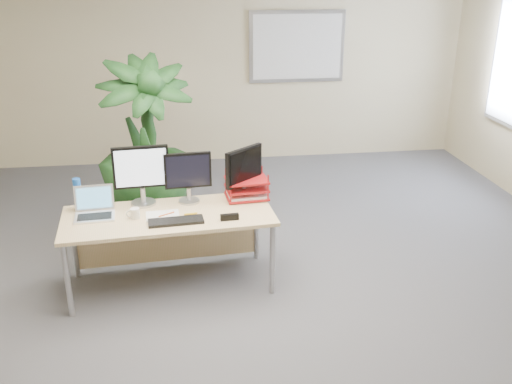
{
  "coord_description": "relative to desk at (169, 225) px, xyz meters",
  "views": [
    {
      "loc": [
        -0.41,
        -3.72,
        2.57
      ],
      "look_at": [
        0.15,
        0.35,
        0.93
      ],
      "focal_mm": 40.0,
      "sensor_mm": 36.0,
      "label": 1
    }
  ],
  "objects": [
    {
      "name": "floor",
      "position": [
        0.55,
        -0.72,
        -0.53
      ],
      "size": [
        8.0,
        8.0,
        0.0
      ],
      "primitive_type": "plane",
      "color": "#48484D",
      "rests_on": "ground"
    },
    {
      "name": "monitor_dark",
      "position": [
        0.67,
        0.16,
        0.4
      ],
      "size": [
        0.34,
        0.3,
        0.46
      ],
      "color": "#A9A9AD",
      "rests_on": "desk"
    },
    {
      "name": "orange_pen",
      "position": [
        -0.01,
        -0.13,
        0.15
      ],
      "size": [
        0.13,
        0.09,
        0.01
      ],
      "primitive_type": "cylinder",
      "rotation": [
        0.0,
        1.57,
        0.56
      ],
      "color": "#D35417",
      "rests_on": "spiral_notebook"
    },
    {
      "name": "water_bottle",
      "position": [
        -0.74,
        0.13,
        0.27
      ],
      "size": [
        0.07,
        0.07,
        0.27
      ],
      "color": "white",
      "rests_on": "desk"
    },
    {
      "name": "desk",
      "position": [
        0.0,
        0.0,
        0.0
      ],
      "size": [
        1.77,
        0.86,
        0.66
      ],
      "color": "#D6BE7E",
      "rests_on": "floor"
    },
    {
      "name": "back_wall",
      "position": [
        0.55,
        3.28,
        0.82
      ],
      "size": [
        7.0,
        0.04,
        2.7
      ],
      "primitive_type": "cube",
      "color": "#C3B18A",
      "rests_on": "floor"
    },
    {
      "name": "yellow_highlighter",
      "position": [
        0.19,
        -0.12,
        0.14
      ],
      "size": [
        0.11,
        0.03,
        0.01
      ],
      "primitive_type": "cylinder",
      "rotation": [
        0.0,
        1.57,
        0.12
      ],
      "color": "gold",
      "rests_on": "desk"
    },
    {
      "name": "coffee_mug",
      "position": [
        -0.26,
        -0.13,
        0.18
      ],
      "size": [
        0.11,
        0.08,
        0.09
      ],
      "color": "white",
      "rests_on": "desk"
    },
    {
      "name": "monitor_left",
      "position": [
        -0.2,
        0.15,
        0.43
      ],
      "size": [
        0.47,
        0.21,
        0.52
      ],
      "color": "#A9A9AD",
      "rests_on": "desk"
    },
    {
      "name": "whiteboard",
      "position": [
        1.75,
        3.25,
        1.02
      ],
      "size": [
        1.3,
        0.04,
        0.95
      ],
      "color": "#A2A2A6",
      "rests_on": "back_wall"
    },
    {
      "name": "stapler",
      "position": [
        0.5,
        -0.27,
        0.16
      ],
      "size": [
        0.15,
        0.05,
        0.05
      ],
      "primitive_type": "cube",
      "rotation": [
        0.0,
        0.0,
        0.08
      ],
      "color": "black",
      "rests_on": "desk"
    },
    {
      "name": "floor_plant",
      "position": [
        -0.19,
        0.91,
        0.22
      ],
      "size": [
        1.04,
        1.04,
        1.5
      ],
      "primitive_type": "imported",
      "rotation": [
        0.0,
        0.0,
        0.28
      ],
      "color": "#123316",
      "rests_on": "floor"
    },
    {
      "name": "letter_tray",
      "position": [
        0.69,
        0.17,
        0.21
      ],
      "size": [
        0.38,
        0.3,
        0.17
      ],
      "color": "maroon",
      "rests_on": "desk"
    },
    {
      "name": "spiral_notebook",
      "position": [
        -0.04,
        -0.13,
        0.14
      ],
      "size": [
        0.28,
        0.22,
        0.01
      ],
      "primitive_type": "cube",
      "rotation": [
        0.0,
        0.0,
        0.07
      ],
      "color": "white",
      "rests_on": "desk"
    },
    {
      "name": "keyboard",
      "position": [
        0.07,
        -0.26,
        0.15
      ],
      "size": [
        0.45,
        0.18,
        0.02
      ],
      "primitive_type": "cube",
      "rotation": [
        0.0,
        0.0,
        0.08
      ],
      "color": "black",
      "rests_on": "desk"
    },
    {
      "name": "monitor_right",
      "position": [
        0.19,
        0.15,
        0.39
      ],
      "size": [
        0.4,
        0.18,
        0.44
      ],
      "color": "#A9A9AD",
      "rests_on": "desk"
    },
    {
      "name": "laptop",
      "position": [
        -0.59,
        -0.02,
        0.19
      ],
      "size": [
        0.34,
        0.3,
        0.23
      ],
      "color": "white",
      "rests_on": "desk"
    }
  ]
}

